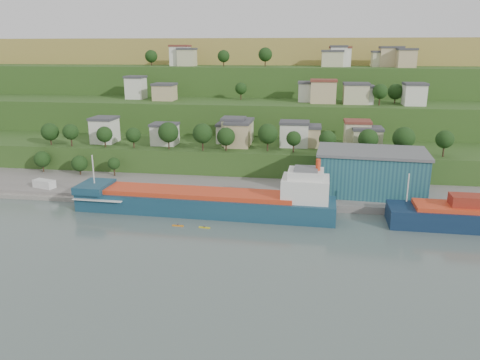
% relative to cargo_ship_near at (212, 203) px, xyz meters
% --- Properties ---
extents(ground, '(500.00, 500.00, 0.00)m').
position_rel_cargo_ship_near_xyz_m(ground, '(-1.31, -9.78, -2.88)').
color(ground, '#4C5D58').
rests_on(ground, ground).
extents(quay, '(220.00, 26.00, 4.00)m').
position_rel_cargo_ship_near_xyz_m(quay, '(18.69, 18.22, -2.88)').
color(quay, slate).
rests_on(quay, ground).
extents(pebble_beach, '(40.00, 18.00, 2.40)m').
position_rel_cargo_ship_near_xyz_m(pebble_beach, '(-56.31, 12.22, -2.88)').
color(pebble_beach, slate).
rests_on(pebble_beach, ground).
extents(hillside, '(360.00, 210.37, 96.00)m').
position_rel_cargo_ship_near_xyz_m(hillside, '(-1.26, 158.90, -2.80)').
color(hillside, '#284719').
rests_on(hillside, ground).
extents(cargo_ship_near, '(70.49, 13.22, 18.04)m').
position_rel_cargo_ship_near_xyz_m(cargo_ship_near, '(0.00, 0.00, 0.00)').
color(cargo_ship_near, '#13354A').
rests_on(cargo_ship_near, ground).
extents(warehouse, '(32.26, 21.13, 12.80)m').
position_rel_cargo_ship_near_xyz_m(warehouse, '(43.46, 18.98, 5.55)').
color(warehouse, '#1E495A').
rests_on(warehouse, quay).
extents(caravan, '(7.42, 4.70, 3.21)m').
position_rel_cargo_ship_near_xyz_m(caravan, '(-54.45, 9.46, -0.07)').
color(caravan, silver).
rests_on(caravan, pebble_beach).
extents(dinghy, '(3.87, 1.99, 0.74)m').
position_rel_cargo_ship_near_xyz_m(dinghy, '(-41.61, 7.16, -1.31)').
color(dinghy, silver).
rests_on(dinghy, pebble_beach).
extents(kayak_orange, '(2.93, 0.59, 0.73)m').
position_rel_cargo_ship_near_xyz_m(kayak_orange, '(-6.65, -10.78, -2.67)').
color(kayak_orange, orange).
rests_on(kayak_orange, ground).
extents(kayak_yellow, '(2.93, 0.85, 0.72)m').
position_rel_cargo_ship_near_xyz_m(kayak_yellow, '(0.24, -11.02, -2.67)').
color(kayak_yellow, gold).
rests_on(kayak_yellow, ground).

